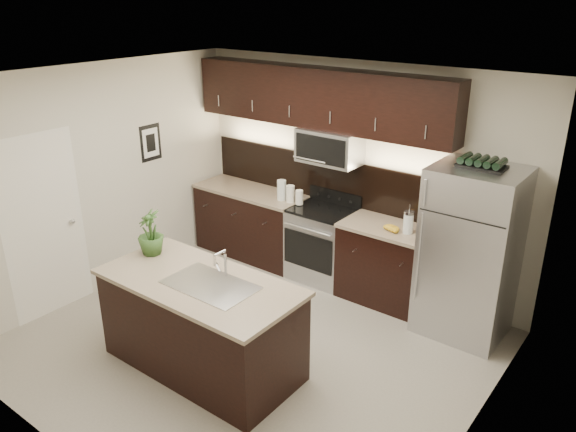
% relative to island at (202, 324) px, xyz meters
% --- Properties ---
extents(ground, '(4.50, 4.50, 0.00)m').
position_rel_island_xyz_m(ground, '(0.14, 0.53, -0.47)').
color(ground, gray).
rests_on(ground, ground).
extents(room_walls, '(4.52, 4.02, 2.71)m').
position_rel_island_xyz_m(room_walls, '(0.03, 0.49, 1.22)').
color(room_walls, beige).
rests_on(room_walls, ground).
extents(counter_run, '(3.51, 0.65, 0.94)m').
position_rel_island_xyz_m(counter_run, '(-0.32, 2.22, -0.00)').
color(counter_run, black).
rests_on(counter_run, ground).
extents(upper_fixtures, '(3.49, 0.40, 1.66)m').
position_rel_island_xyz_m(upper_fixtures, '(-0.29, 2.36, 1.67)').
color(upper_fixtures, black).
rests_on(upper_fixtures, counter_run).
extents(island, '(1.96, 0.96, 0.94)m').
position_rel_island_xyz_m(island, '(0.00, 0.00, 0.00)').
color(island, black).
rests_on(island, ground).
extents(sink_faucet, '(0.84, 0.50, 0.28)m').
position_rel_island_xyz_m(sink_faucet, '(0.15, 0.01, 0.48)').
color(sink_faucet, silver).
rests_on(sink_faucet, island).
extents(refrigerator, '(0.88, 0.79, 1.82)m').
position_rel_island_xyz_m(refrigerator, '(1.76, 2.16, 0.44)').
color(refrigerator, '#B2B2B7').
rests_on(refrigerator, ground).
extents(wine_rack, '(0.45, 0.28, 0.11)m').
position_rel_island_xyz_m(wine_rack, '(1.76, 2.16, 1.40)').
color(wine_rack, black).
rests_on(wine_rack, refrigerator).
extents(plant, '(0.34, 0.34, 0.47)m').
position_rel_island_xyz_m(plant, '(-0.79, 0.12, 0.70)').
color(plant, '#2C4D1F').
rests_on(plant, island).
extents(canisters, '(0.39, 0.12, 0.26)m').
position_rel_island_xyz_m(canisters, '(-0.61, 2.17, 0.58)').
color(canisters, silver).
rests_on(canisters, counter_run).
extents(french_press, '(0.11, 0.11, 0.33)m').
position_rel_island_xyz_m(french_press, '(1.04, 2.17, 0.59)').
color(french_press, silver).
rests_on(french_press, counter_run).
extents(bananas, '(0.24, 0.21, 0.06)m').
position_rel_island_xyz_m(bananas, '(0.83, 2.14, 0.50)').
color(bananas, gold).
rests_on(bananas, counter_run).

